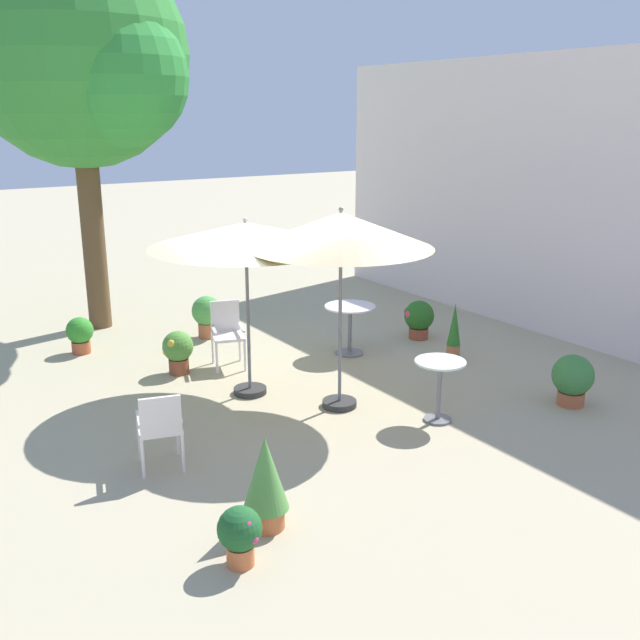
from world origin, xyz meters
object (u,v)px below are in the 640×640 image
patio_umbrella_1 (341,232)px  potted_plant_5 (454,331)px  cafe_table_0 (439,380)px  potted_plant_4 (419,318)px  patio_chair_1 (160,425)px  potted_plant_6 (240,533)px  potted_plant_0 (207,314)px  shade_tree (81,54)px  cafe_table_1 (350,320)px  patio_umbrella_0 (246,236)px  potted_plant_2 (178,350)px  patio_chair_0 (227,330)px  potted_plant_7 (80,334)px  potted_plant_1 (266,480)px  potted_plant_3 (573,378)px

patio_umbrella_1 → potted_plant_5: 3.16m
cafe_table_0 → potted_plant_4: bearing=143.2°
potted_plant_5 → patio_chair_1: bearing=-79.5°
potted_plant_6 → cafe_table_0: bearing=110.8°
potted_plant_0 → shade_tree: bearing=-141.5°
patio_umbrella_1 → potted_plant_0: bearing=-177.7°
cafe_table_1 → patio_chair_1: 4.35m
potted_plant_4 → potted_plant_6: size_ratio=1.22×
patio_umbrella_0 → potted_plant_4: 3.97m
patio_umbrella_1 → patio_chair_1: size_ratio=2.92×
potted_plant_6 → patio_umbrella_0: bearing=150.6°
potted_plant_2 → potted_plant_5: potted_plant_5 is taller
cafe_table_0 → patio_chair_1: bearing=-101.5°
potted_plant_5 → cafe_table_1: bearing=-131.8°
patio_chair_0 → potted_plant_7: size_ratio=1.66×
patio_chair_0 → potted_plant_0: 1.48m
patio_umbrella_0 → potted_plant_4: (-0.62, 3.50, -1.77)m
patio_chair_0 → potted_plant_5: 3.42m
patio_umbrella_1 → patio_chair_1: 3.10m
patio_umbrella_1 → potted_plant_4: size_ratio=3.98×
potted_plant_1 → potted_plant_3: bearing=94.1°
shade_tree → patio_chair_1: size_ratio=7.20×
potted_plant_0 → potted_plant_5: potted_plant_5 is taller
patio_umbrella_0 → potted_plant_3: 4.54m
potted_plant_5 → potted_plant_1: bearing=-61.9°
potted_plant_5 → potted_plant_6: (2.88, -5.14, -0.13)m
patio_chair_1 → potted_plant_5: 5.14m
patio_umbrella_0 → cafe_table_1: patio_umbrella_0 is taller
patio_umbrella_1 → patio_chair_0: bearing=-167.6°
potted_plant_7 → potted_plant_3: bearing=39.9°
potted_plant_1 → potted_plant_4: potted_plant_1 is taller
shade_tree → potted_plant_5: size_ratio=7.24×
potted_plant_3 → patio_umbrella_1: bearing=-122.4°
patio_chair_0 → potted_plant_3: 4.85m
cafe_table_1 → potted_plant_1: potted_plant_1 is taller
patio_umbrella_1 → potted_plant_1: patio_umbrella_1 is taller
cafe_table_0 → cafe_table_1: size_ratio=0.99×
patio_chair_1 → potted_plant_3: bearing=76.3°
potted_plant_2 → potted_plant_4: size_ratio=0.98×
cafe_table_0 → potted_plant_5: (-1.60, 1.78, -0.10)m
cafe_table_1 → potted_plant_4: (-0.02, 1.42, -0.19)m
potted_plant_5 → potted_plant_4: bearing=167.8°
patio_chair_0 → potted_plant_6: 5.00m
patio_umbrella_0 → potted_plant_7: patio_umbrella_0 is taller
cafe_table_1 → potted_plant_3: cafe_table_1 is taller
cafe_table_1 → potted_plant_5: 1.59m
potted_plant_3 → potted_plant_6: bearing=-82.1°
cafe_table_0 → potted_plant_0: size_ratio=1.10×
potted_plant_3 → potted_plant_4: potted_plant_3 is taller
potted_plant_4 → potted_plant_7: (-2.32, -4.90, -0.04)m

